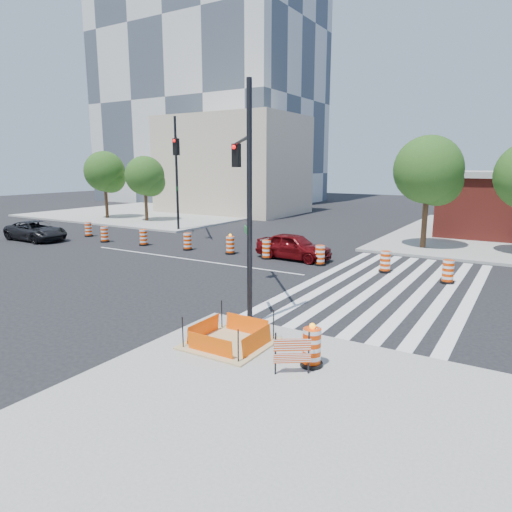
{
  "coord_description": "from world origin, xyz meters",
  "views": [
    {
      "loc": [
        15.88,
        -18.8,
        5.05
      ],
      "look_at": [
        6.35,
        -3.26,
        1.4
      ],
      "focal_mm": 32.0,
      "sensor_mm": 36.0,
      "label": 1
    }
  ],
  "objects_px": {
    "dark_suv": "(36,231)",
    "signal_pole_nw": "(176,163)",
    "signal_pole_se": "(244,180)",
    "red_coupe": "(294,246)"
  },
  "relations": [
    {
      "from": "dark_suv",
      "to": "signal_pole_se",
      "type": "relative_size",
      "value": 0.64
    },
    {
      "from": "red_coupe",
      "to": "dark_suv",
      "type": "height_order",
      "value": "red_coupe"
    },
    {
      "from": "dark_suv",
      "to": "signal_pole_se",
      "type": "distance_m",
      "value": 21.34
    },
    {
      "from": "dark_suv",
      "to": "signal_pole_se",
      "type": "bearing_deg",
      "value": -103.63
    },
    {
      "from": "signal_pole_nw",
      "to": "red_coupe",
      "type": "bearing_deg",
      "value": 30.55
    },
    {
      "from": "dark_suv",
      "to": "signal_pole_nw",
      "type": "relative_size",
      "value": 0.56
    },
    {
      "from": "red_coupe",
      "to": "signal_pole_nw",
      "type": "distance_m",
      "value": 12.75
    },
    {
      "from": "signal_pole_se",
      "to": "signal_pole_nw",
      "type": "relative_size",
      "value": 0.87
    },
    {
      "from": "dark_suv",
      "to": "signal_pole_nw",
      "type": "bearing_deg",
      "value": -40.76
    },
    {
      "from": "red_coupe",
      "to": "signal_pole_nw",
      "type": "relative_size",
      "value": 0.5
    }
  ]
}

